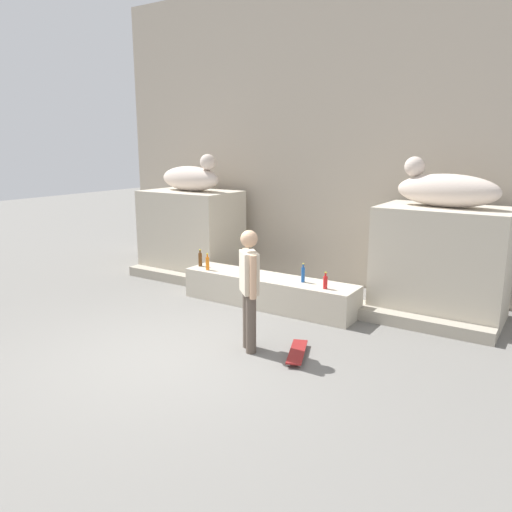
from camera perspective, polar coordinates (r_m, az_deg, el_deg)
The scene contains 14 objects.
ground_plane at distance 6.88m, azimuth -9.74°, elevation -11.19°, with size 40.00×40.00×0.00m, color slate.
facade_wall at distance 10.37m, azimuth 8.42°, elevation 13.66°, with size 10.17×0.60×5.94m, color #BCAE9B.
pedestal_left at distance 10.87m, azimuth -7.40°, elevation 2.68°, with size 1.99×1.30×1.80m, color beige.
pedestal_right at distance 8.55m, azimuth 20.45°, elevation -0.73°, with size 1.99×1.30×1.80m, color beige.
statue_reclining_left at distance 10.71m, azimuth -7.45°, elevation 8.91°, with size 1.66×0.77×0.78m.
statue_reclining_right at distance 8.39m, azimuth 20.84°, elevation 7.20°, with size 1.65×0.74×0.78m.
ledge_block at distance 8.69m, azimuth 1.46°, elevation -4.07°, with size 3.18×0.69×0.53m, color beige.
skater at distance 6.67m, azimuth -0.78°, elevation -3.37°, with size 0.42×0.40×1.67m.
skateboard at distance 6.76m, azimuth 4.74°, elevation -10.89°, with size 0.48×0.82×0.08m.
bottle_red at distance 7.95m, azimuth 7.95°, elevation -2.97°, with size 0.07×0.07×0.27m.
bottle_brown at distance 9.39m, azimuth -6.41°, elevation -0.37°, with size 0.07×0.07×0.32m.
bottle_blue at distance 8.28m, azimuth 5.41°, elevation -2.11°, with size 0.06×0.06×0.32m.
bottle_orange at distance 9.09m, azimuth -5.58°, elevation -0.81°, with size 0.07×0.07×0.31m.
stair_step at distance 9.06m, azimuth 2.75°, elevation -4.48°, with size 7.21×0.50×0.19m, color #A9A08F.
Camera 1 is at (4.32, -4.60, 2.76)m, focal length 34.90 mm.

